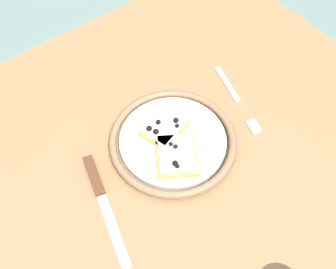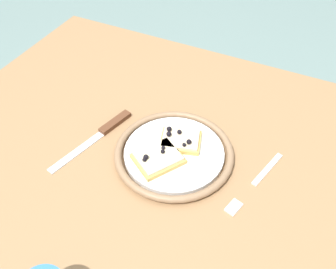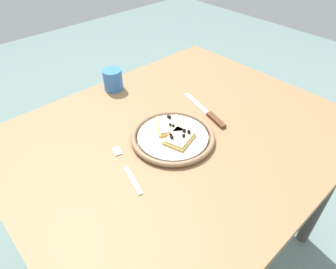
% 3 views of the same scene
% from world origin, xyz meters
% --- Properties ---
extents(ground_plane, '(6.00, 6.00, 0.00)m').
position_xyz_m(ground_plane, '(0.00, 0.00, 0.00)').
color(ground_plane, slate).
extents(dining_table, '(1.09, 0.88, 0.70)m').
position_xyz_m(dining_table, '(0.00, 0.00, 0.61)').
color(dining_table, '#936D47').
rests_on(dining_table, ground_plane).
extents(plate, '(0.26, 0.26, 0.02)m').
position_xyz_m(plate, '(-0.04, -0.01, 0.71)').
color(plate, white).
rests_on(plate, dining_table).
extents(pizza_slice_near, '(0.11, 0.09, 0.03)m').
position_xyz_m(pizza_slice_near, '(-0.04, -0.04, 0.73)').
color(pizza_slice_near, tan).
rests_on(pizza_slice_near, plate).
extents(pizza_slice_far, '(0.12, 0.12, 0.03)m').
position_xyz_m(pizza_slice_far, '(-0.02, 0.03, 0.73)').
color(pizza_slice_far, tan).
rests_on(pizza_slice_far, plate).
extents(knife, '(0.08, 0.24, 0.01)m').
position_xyz_m(knife, '(0.14, -0.01, 0.71)').
color(knife, silver).
rests_on(knife, dining_table).
extents(fork, '(0.07, 0.20, 0.00)m').
position_xyz_m(fork, '(-0.22, -0.02, 0.70)').
color(fork, silver).
rests_on(fork, dining_table).
extents(cup, '(0.07, 0.07, 0.08)m').
position_xyz_m(cup, '(-0.00, 0.37, 0.74)').
color(cup, '#3372BF').
rests_on(cup, dining_table).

